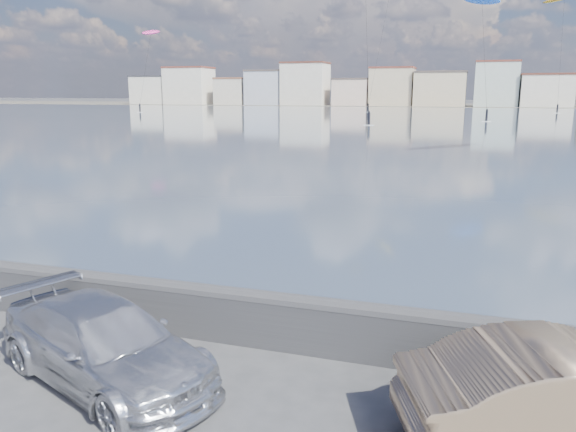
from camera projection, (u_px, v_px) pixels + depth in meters
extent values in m
plane|color=#333335|center=(139.00, 414.00, 8.21)|extent=(700.00, 700.00, 0.00)
cube|color=#455469|center=(444.00, 120.00, 93.21)|extent=(500.00, 177.00, 0.00)
cube|color=#4C473D|center=(459.00, 105.00, 193.99)|extent=(500.00, 60.00, 0.00)
cube|color=#28282B|center=(217.00, 317.00, 10.63)|extent=(400.00, 0.35, 0.90)
cylinder|color=#28282B|center=(216.00, 294.00, 10.53)|extent=(400.00, 0.36, 0.36)
cube|color=silver|center=(153.00, 91.00, 213.55)|extent=(14.00, 11.00, 10.00)
cube|color=#2D2D33|center=(152.00, 76.00, 212.40)|extent=(14.28, 11.22, 0.60)
cube|color=silver|center=(189.00, 87.00, 208.57)|extent=(16.00, 12.00, 13.00)
cube|color=brown|center=(189.00, 68.00, 207.09)|extent=(16.32, 12.24, 0.60)
cube|color=beige|center=(233.00, 92.00, 203.74)|extent=(11.00, 10.00, 9.00)
cube|color=brown|center=(232.00, 78.00, 202.70)|extent=(11.22, 10.20, 0.60)
cube|color=#B2B7C6|center=(266.00, 88.00, 199.57)|extent=(13.00, 11.00, 11.50)
cube|color=#4C423D|center=(266.00, 71.00, 198.26)|extent=(13.26, 11.22, 0.60)
cube|color=beige|center=(305.00, 85.00, 194.94)|extent=(15.00, 12.00, 14.00)
cube|color=#562D23|center=(306.00, 63.00, 193.36)|extent=(15.30, 12.24, 0.60)
cube|color=beige|center=(352.00, 93.00, 190.58)|extent=(12.00, 10.00, 8.50)
cube|color=#4C423D|center=(352.00, 79.00, 189.59)|extent=(12.24, 10.20, 0.60)
cube|color=beige|center=(392.00, 87.00, 186.14)|extent=(14.00, 11.00, 12.00)
cube|color=brown|center=(393.00, 68.00, 184.78)|extent=(14.28, 11.22, 0.60)
cube|color=beige|center=(440.00, 90.00, 181.65)|extent=(16.00, 13.00, 10.50)
cube|color=#4C423D|center=(441.00, 72.00, 180.45)|extent=(16.32, 13.26, 0.60)
cube|color=#B7C6BC|center=(496.00, 85.00, 176.22)|extent=(13.00, 10.00, 13.50)
cube|color=brown|center=(498.00, 62.00, 174.69)|extent=(13.26, 10.20, 0.60)
cube|color=silver|center=(546.00, 91.00, 172.30)|extent=(15.00, 12.00, 9.50)
cube|color=#562D23|center=(547.00, 74.00, 171.20)|extent=(15.30, 12.24, 0.60)
imported|color=silver|center=(105.00, 344.00, 9.03)|extent=(4.80, 3.38, 1.29)
imported|color=tan|center=(576.00, 397.00, 7.28)|extent=(4.77, 3.14, 1.48)
cube|color=white|center=(368.00, 112.00, 129.03)|extent=(1.40, 0.42, 0.08)
cylinder|color=black|center=(368.00, 108.00, 128.83)|extent=(0.36, 0.36, 1.70)
sphere|color=black|center=(368.00, 104.00, 128.64)|extent=(0.28, 0.28, 0.28)
cylinder|color=black|center=(383.00, 32.00, 130.36)|extent=(3.56, 12.55, 33.94)
cube|color=white|center=(557.00, 113.00, 123.12)|extent=(1.40, 0.42, 0.08)
cylinder|color=black|center=(557.00, 109.00, 122.93)|extent=(0.36, 0.36, 1.70)
sphere|color=black|center=(558.00, 105.00, 122.73)|extent=(0.28, 0.28, 0.28)
cylinder|color=black|center=(561.00, 51.00, 126.06)|extent=(0.82, 12.92, 24.56)
ellipsoid|color=blue|center=(482.00, 0.00, 90.32)|extent=(7.83, 9.62, 1.59)
cube|color=white|center=(486.00, 121.00, 88.28)|extent=(1.40, 0.42, 0.08)
cylinder|color=black|center=(487.00, 116.00, 88.08)|extent=(0.36, 0.36, 1.70)
sphere|color=black|center=(487.00, 110.00, 87.89)|extent=(0.28, 0.28, 0.28)
cylinder|color=black|center=(484.00, 56.00, 89.17)|extent=(1.93, 6.06, 17.78)
ellipsoid|color=#E5338C|center=(151.00, 32.00, 129.51)|extent=(3.40, 8.84, 2.52)
cube|color=white|center=(140.00, 112.00, 127.64)|extent=(1.40, 0.42, 0.08)
cylinder|color=black|center=(140.00, 108.00, 127.44)|extent=(0.36, 0.36, 1.70)
sphere|color=black|center=(140.00, 104.00, 127.25)|extent=(0.28, 0.28, 0.28)
cylinder|color=black|center=(145.00, 69.00, 128.44)|extent=(0.13, 6.28, 16.74)
cube|color=white|center=(369.00, 125.00, 78.55)|extent=(1.40, 0.42, 0.08)
cylinder|color=black|center=(369.00, 119.00, 78.36)|extent=(0.36, 0.36, 1.70)
sphere|color=black|center=(369.00, 112.00, 78.16)|extent=(0.28, 0.28, 0.28)
cylinder|color=black|center=(367.00, 34.00, 80.04)|extent=(2.82, 8.21, 22.65)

